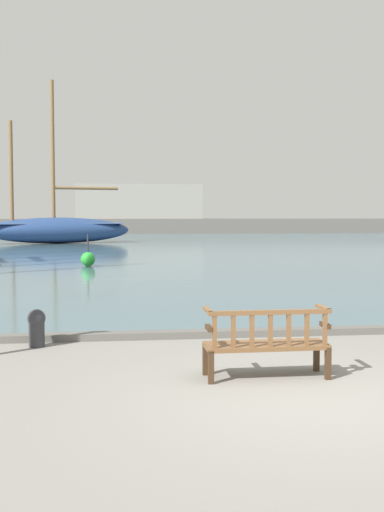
{
  "coord_description": "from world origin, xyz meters",
  "views": [
    {
      "loc": [
        -2.26,
        -7.02,
        2.14
      ],
      "look_at": [
        -0.14,
        10.0,
        1.0
      ],
      "focal_mm": 45.0,
      "sensor_mm": 36.0,
      "label": 1
    }
  ],
  "objects_px": {
    "park_bench": "(267,342)",
    "sailboat_far_port": "(57,228)",
    "mooring_bollard": "(37,326)",
    "channel_buoy": "(88,259)"
  },
  "relations": [
    {
      "from": "sailboat_far_port",
      "to": "channel_buoy",
      "type": "relative_size",
      "value": 8.81
    },
    {
      "from": "park_bench",
      "to": "mooring_bollard",
      "type": "distance_m",
      "value": 3.98
    },
    {
      "from": "channel_buoy",
      "to": "mooring_bollard",
      "type": "bearing_deg",
      "value": -91.03
    },
    {
      "from": "park_bench",
      "to": "sailboat_far_port",
      "type": "bearing_deg",
      "value": 98.87
    },
    {
      "from": "park_bench",
      "to": "channel_buoy",
      "type": "height_order",
      "value": "channel_buoy"
    },
    {
      "from": "sailboat_far_port",
      "to": "mooring_bollard",
      "type": "distance_m",
      "value": 34.6
    },
    {
      "from": "mooring_bollard",
      "to": "channel_buoy",
      "type": "distance_m",
      "value": 14.82
    },
    {
      "from": "park_bench",
      "to": "mooring_bollard",
      "type": "bearing_deg",
      "value": 143.62
    },
    {
      "from": "channel_buoy",
      "to": "park_bench",
      "type": "bearing_deg",
      "value": -80.3
    },
    {
      "from": "park_bench",
      "to": "sailboat_far_port",
      "type": "xyz_separation_m",
      "value": [
        -5.75,
        36.85,
        0.63
      ]
    }
  ]
}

